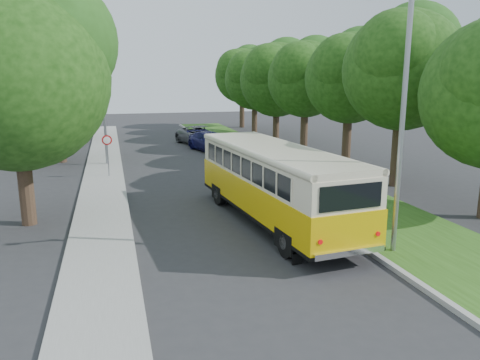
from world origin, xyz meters
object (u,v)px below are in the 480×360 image
object	(u,v)px
vintage_bus	(274,185)
car_silver	(233,156)
car_grey	(201,135)
lamppost_near	(400,118)
lamppost_far	(102,101)
car_blue	(209,142)
car_white	(235,158)

from	to	relation	value
vintage_bus	car_silver	size ratio (longest dim) A/B	2.32
car_grey	lamppost_near	bearing A→B (deg)	-103.92
lamppost_near	lamppost_far	bearing A→B (deg)	115.71
vintage_bus	car_silver	bearing A→B (deg)	78.04
car_blue	lamppost_near	bearing A→B (deg)	-100.48
car_white	car_grey	distance (m)	11.14
vintage_bus	car_grey	world-z (taller)	vintage_bus
car_blue	car_grey	world-z (taller)	car_grey
lamppost_near	car_silver	size ratio (longest dim) A/B	1.80
car_blue	car_white	bearing A→B (deg)	-103.53
lamppost_near	car_blue	bearing A→B (deg)	93.05
car_silver	car_white	xyz separation A→B (m)	(0.02, -0.37, -0.04)
vintage_bus	lamppost_near	bearing A→B (deg)	-63.90
vintage_bus	car_blue	bearing A→B (deg)	80.47
car_blue	car_grey	size ratio (longest dim) A/B	0.89
car_blue	car_grey	distance (m)	3.56
lamppost_near	car_grey	xyz separation A→B (m)	(-1.21, 26.20, -3.60)
lamppost_far	car_silver	bearing A→B (deg)	-21.83
car_silver	lamppost_far	bearing A→B (deg)	159.58
car_white	car_blue	world-z (taller)	car_blue
car_silver	car_white	distance (m)	0.37
lamppost_far	car_grey	world-z (taller)	lamppost_far
car_white	car_blue	xyz separation A→B (m)	(0.00, 7.58, 0.01)
lamppost_far	car_blue	world-z (taller)	lamppost_far
car_white	vintage_bus	bearing A→B (deg)	-76.88
car_grey	vintage_bus	bearing A→B (deg)	-109.95
car_blue	vintage_bus	bearing A→B (deg)	-107.58
car_silver	car_blue	world-z (taller)	car_silver
vintage_bus	car_white	world-z (taller)	vintage_bus
lamppost_far	car_silver	size ratio (longest dim) A/B	1.69
lamppost_near	lamppost_far	world-z (taller)	lamppost_near
lamppost_near	car_silver	bearing A→B (deg)	94.56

